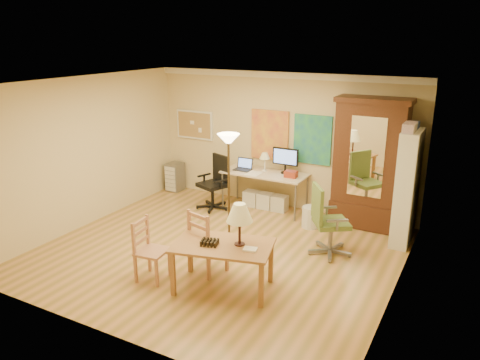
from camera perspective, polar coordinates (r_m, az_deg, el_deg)
The scene contains 16 objects.
floor at distance 7.71m, azimuth -2.64°, elevation -8.71°, with size 5.50×5.50×0.00m, color olive.
crown_molding at distance 9.15m, azimuth 5.22°, elevation 12.62°, with size 5.50×0.08×0.12m, color white.
corkboard at distance 10.28m, azimuth -5.55°, elevation 6.71°, with size 0.90×0.04×0.62m, color #A0894B.
art_panel_left at distance 9.43m, azimuth 3.65°, elevation 5.48°, with size 0.80×0.04×1.00m, color yellow.
art_panel_right at distance 9.10m, azimuth 8.82°, elevation 4.88°, with size 0.75×0.04×0.95m, color teal.
dining_table at distance 6.32m, azimuth -1.36°, elevation -6.82°, with size 1.49×1.10×1.25m.
ladder_chair_back at distance 6.91m, azimuth -4.09°, elevation -7.70°, with size 0.55×0.54×0.98m.
ladder_chair_left at distance 6.85m, azimuth -10.89°, elevation -8.57°, with size 0.45×0.46×0.91m.
torchiere_lamp at distance 7.29m, azimuth -1.40°, elevation 2.71°, with size 0.35×0.35×1.92m.
computer_desk at distance 9.37m, azimuth 3.27°, elevation -0.82°, with size 1.68×0.73×1.27m.
office_chair_black at distance 9.46m, azimuth -3.18°, elevation -1.78°, with size 0.67×0.67×1.08m.
office_chair_green at distance 7.64m, azimuth 10.68°, elevation -6.71°, with size 0.73×0.72×1.15m.
drawer_cart at distance 10.63m, azimuth -7.94°, elevation 0.40°, with size 0.31×0.38×0.63m.
armoire at distance 8.68m, azimuth 15.44°, elevation 0.95°, with size 1.28×0.61×2.36m.
bookshelf at distance 8.16m, azimuth 19.65°, elevation -0.98°, with size 0.29×0.77×1.92m.
wastebin at distance 8.65m, azimuth 8.59°, elevation -4.49°, with size 0.31×0.31×0.39m, color silver.
Camera 1 is at (3.58, -5.93, 3.38)m, focal length 35.00 mm.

